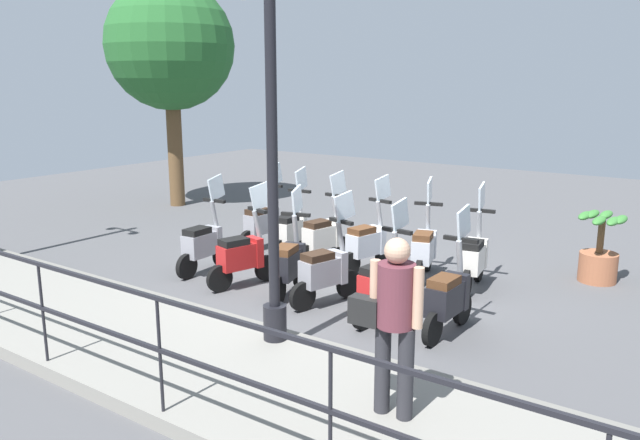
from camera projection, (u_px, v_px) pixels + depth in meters
The scene contains 19 objects.
ground_plane at pixel (340, 285), 9.39m from camera, with size 28.00×28.00×0.00m, color #4C4C4F.
promenade_walkway at pixel (183, 353), 6.85m from camera, with size 2.20×20.00×0.15m.
fence_railing at pixel (95, 309), 5.83m from camera, with size 0.04×16.03×1.07m.
lamp_post_near at pixel (272, 173), 6.63m from camera, with size 0.26×0.90×4.27m.
pedestrian_with_bag at pixel (393, 314), 5.25m from camera, with size 0.33×0.65×1.59m.
tree_large at pixel (170, 47), 14.62m from camera, with size 3.02×3.02×5.33m.
potted_palm at pixel (599, 253), 9.45m from camera, with size 1.06×0.66×1.05m.
scooter_near_0 at pixel (449, 297), 7.44m from camera, with size 1.23×0.44×1.54m.
scooter_near_1 at pixel (383, 284), 7.89m from camera, with size 1.23×0.44×1.54m.
scooter_near_2 at pixel (326, 270), 8.46m from camera, with size 1.21×0.52×1.54m.
scooter_near_3 at pixel (289, 263), 8.82m from camera, with size 1.21×0.53×1.54m.
scooter_near_4 at pixel (243, 255), 9.21m from camera, with size 1.21×0.53×1.54m.
scooter_near_5 at pixel (204, 243), 9.89m from camera, with size 1.23×0.44×1.54m.
scooter_far_0 at pixel (474, 257), 9.10m from camera, with size 1.23×0.47×1.54m.
scooter_far_1 at pixel (424, 248), 9.60m from camera, with size 1.20×0.54×1.54m.
scooter_far_2 at pixel (368, 243), 9.92m from camera, with size 1.22×0.49×1.54m.
scooter_far_3 at pixel (324, 236), 10.36m from camera, with size 1.22×0.48×1.54m.
scooter_far_4 at pixel (292, 230), 10.76m from camera, with size 1.23×0.44×1.54m.
scooter_far_5 at pixel (263, 222), 11.37m from camera, with size 1.23×0.44×1.54m.
Camera 1 is at (-7.50, -4.89, 2.99)m, focal length 35.00 mm.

